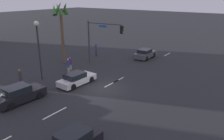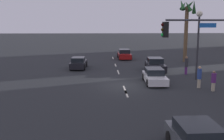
{
  "view_description": "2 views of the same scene",
  "coord_description": "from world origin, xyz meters",
  "px_view_note": "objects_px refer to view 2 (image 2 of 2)",
  "views": [
    {
      "loc": [
        -16.4,
        -13.01,
        9.04
      ],
      "look_at": [
        1.25,
        -0.29,
        1.69
      ],
      "focal_mm": 35.81,
      "sensor_mm": 36.0,
      "label": 1
    },
    {
      "loc": [
        22.81,
        -2.06,
        5.45
      ],
      "look_at": [
        0.64,
        -1.01,
        1.47
      ],
      "focal_mm": 43.02,
      "sensor_mm": 36.0,
      "label": 2
    }
  ],
  "objects_px": {
    "palm_tree_1": "(187,19)",
    "streetlamp": "(198,32)",
    "traffic_signal": "(212,45)",
    "car_4": "(155,76)",
    "car_3": "(155,65)",
    "pedestrian_2": "(199,77)",
    "pedestrian_1": "(186,65)",
    "car_1": "(124,54)",
    "pedestrian_3": "(214,81)",
    "car_2": "(79,63)"
  },
  "relations": [
    {
      "from": "pedestrian_3",
      "to": "palm_tree_1",
      "type": "xyz_separation_m",
      "value": [
        -16.11,
        2.87,
        5.03
      ]
    },
    {
      "from": "pedestrian_1",
      "to": "palm_tree_1",
      "type": "relative_size",
      "value": 0.22
    },
    {
      "from": "car_2",
      "to": "car_4",
      "type": "xyz_separation_m",
      "value": [
        8.07,
        7.45,
        -0.02
      ]
    },
    {
      "from": "pedestrian_2",
      "to": "traffic_signal",
      "type": "bearing_deg",
      "value": -13.34
    },
    {
      "from": "pedestrian_2",
      "to": "streetlamp",
      "type": "bearing_deg",
      "value": 164.05
    },
    {
      "from": "car_2",
      "to": "car_3",
      "type": "relative_size",
      "value": 0.92
    },
    {
      "from": "traffic_signal",
      "to": "streetlamp",
      "type": "height_order",
      "value": "streetlamp"
    },
    {
      "from": "pedestrian_1",
      "to": "pedestrian_2",
      "type": "xyz_separation_m",
      "value": [
        5.9,
        -0.8,
        -0.05
      ]
    },
    {
      "from": "car_3",
      "to": "pedestrian_3",
      "type": "xyz_separation_m",
      "value": [
        8.95,
        2.83,
        0.17
      ]
    },
    {
      "from": "car_3",
      "to": "palm_tree_1",
      "type": "height_order",
      "value": "palm_tree_1"
    },
    {
      "from": "car_4",
      "to": "pedestrian_3",
      "type": "relative_size",
      "value": 2.65
    },
    {
      "from": "pedestrian_3",
      "to": "pedestrian_2",
      "type": "bearing_deg",
      "value": -144.29
    },
    {
      "from": "streetlamp",
      "to": "pedestrian_3",
      "type": "bearing_deg",
      "value": -2.09
    },
    {
      "from": "car_1",
      "to": "pedestrian_3",
      "type": "distance_m",
      "value": 20.26
    },
    {
      "from": "streetlamp",
      "to": "pedestrian_2",
      "type": "height_order",
      "value": "streetlamp"
    },
    {
      "from": "car_4",
      "to": "pedestrian_2",
      "type": "relative_size",
      "value": 2.36
    },
    {
      "from": "car_2",
      "to": "car_4",
      "type": "height_order",
      "value": "car_2"
    },
    {
      "from": "car_1",
      "to": "traffic_signal",
      "type": "relative_size",
      "value": 0.76
    },
    {
      "from": "streetlamp",
      "to": "traffic_signal",
      "type": "bearing_deg",
      "value": -14.39
    },
    {
      "from": "traffic_signal",
      "to": "palm_tree_1",
      "type": "xyz_separation_m",
      "value": [
        -19.88,
        4.78,
        1.9
      ]
    },
    {
      "from": "streetlamp",
      "to": "palm_tree_1",
      "type": "bearing_deg",
      "value": 167.07
    },
    {
      "from": "car_2",
      "to": "pedestrian_1",
      "type": "distance_m",
      "value": 12.34
    },
    {
      "from": "traffic_signal",
      "to": "car_3",
      "type": "bearing_deg",
      "value": -175.88
    },
    {
      "from": "car_2",
      "to": "car_3",
      "type": "xyz_separation_m",
      "value": [
        2.21,
        8.72,
        0.05
      ]
    },
    {
      "from": "car_3",
      "to": "palm_tree_1",
      "type": "distance_m",
      "value": 10.52
    },
    {
      "from": "car_4",
      "to": "streetlamp",
      "type": "relative_size",
      "value": 0.67
    },
    {
      "from": "car_3",
      "to": "pedestrian_2",
      "type": "height_order",
      "value": "pedestrian_2"
    },
    {
      "from": "pedestrian_3",
      "to": "palm_tree_1",
      "type": "relative_size",
      "value": 0.19
    },
    {
      "from": "palm_tree_1",
      "to": "car_3",
      "type": "bearing_deg",
      "value": -38.54
    },
    {
      "from": "car_4",
      "to": "pedestrian_2",
      "type": "distance_m",
      "value": 3.93
    },
    {
      "from": "car_1",
      "to": "streetlamp",
      "type": "relative_size",
      "value": 0.68
    },
    {
      "from": "traffic_signal",
      "to": "palm_tree_1",
      "type": "height_order",
      "value": "palm_tree_1"
    },
    {
      "from": "pedestrian_2",
      "to": "pedestrian_3",
      "type": "distance_m",
      "value": 1.31
    },
    {
      "from": "car_4",
      "to": "pedestrian_1",
      "type": "height_order",
      "value": "pedestrian_1"
    },
    {
      "from": "car_3",
      "to": "pedestrian_1",
      "type": "height_order",
      "value": "pedestrian_1"
    },
    {
      "from": "car_2",
      "to": "pedestrian_1",
      "type": "xyz_separation_m",
      "value": [
        4.21,
        11.59,
        0.39
      ]
    },
    {
      "from": "palm_tree_1",
      "to": "streetlamp",
      "type": "bearing_deg",
      "value": -12.93
    },
    {
      "from": "car_4",
      "to": "traffic_signal",
      "type": "distance_m",
      "value": 7.97
    },
    {
      "from": "pedestrian_1",
      "to": "palm_tree_1",
      "type": "height_order",
      "value": "palm_tree_1"
    },
    {
      "from": "car_2",
      "to": "car_4",
      "type": "relative_size",
      "value": 0.95
    },
    {
      "from": "car_3",
      "to": "pedestrian_2",
      "type": "relative_size",
      "value": 2.42
    },
    {
      "from": "car_1",
      "to": "palm_tree_1",
      "type": "relative_size",
      "value": 0.52
    },
    {
      "from": "streetlamp",
      "to": "pedestrian_3",
      "type": "relative_size",
      "value": 3.95
    },
    {
      "from": "car_1",
      "to": "pedestrian_2",
      "type": "relative_size",
      "value": 2.41
    },
    {
      "from": "streetlamp",
      "to": "palm_tree_1",
      "type": "height_order",
      "value": "palm_tree_1"
    },
    {
      "from": "car_4",
      "to": "traffic_signal",
      "type": "bearing_deg",
      "value": 17.7
    },
    {
      "from": "car_3",
      "to": "traffic_signal",
      "type": "bearing_deg",
      "value": 4.12
    },
    {
      "from": "traffic_signal",
      "to": "pedestrian_2",
      "type": "height_order",
      "value": "traffic_signal"
    },
    {
      "from": "car_1",
      "to": "car_3",
      "type": "height_order",
      "value": "car_3"
    },
    {
      "from": "palm_tree_1",
      "to": "car_4",
      "type": "bearing_deg",
      "value": -28.2
    }
  ]
}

